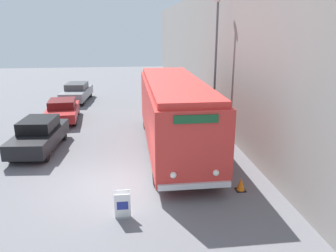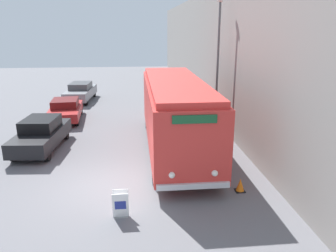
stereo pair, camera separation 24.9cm
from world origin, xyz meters
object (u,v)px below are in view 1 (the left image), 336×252
object	(u,v)px
parked_car_far	(77,92)
traffic_cone	(241,184)
parked_car_mid	(62,110)
parked_car_near	(39,135)
vintage_bus	(174,111)
sign_board	(123,205)
streetlamp	(216,48)

from	to	relation	value
parked_car_far	traffic_cone	world-z (taller)	parked_car_far
parked_car_mid	parked_car_far	size ratio (longest dim) A/B	0.90
parked_car_near	traffic_cone	xyz separation A→B (m)	(8.35, -5.24, -0.53)
vintage_bus	parked_car_mid	size ratio (longest dim) A/B	2.38
vintage_bus	parked_car_far	world-z (taller)	vintage_bus
sign_board	streetlamp	world-z (taller)	streetlamp
streetlamp	traffic_cone	world-z (taller)	streetlamp
vintage_bus	parked_car_mid	distance (m)	8.84
parked_car_near	parked_car_mid	world-z (taller)	parked_car_near
parked_car_mid	parked_car_far	distance (m)	5.91
sign_board	traffic_cone	distance (m)	4.46
sign_board	traffic_cone	size ratio (longest dim) A/B	1.79
parked_car_far	parked_car_mid	bearing A→B (deg)	-86.29
streetlamp	parked_car_mid	distance (m)	10.42
vintage_bus	parked_car_near	bearing A→B (deg)	173.87
parked_car_near	parked_car_far	distance (m)	11.21
vintage_bus	streetlamp	distance (m)	4.60
vintage_bus	parked_car_near	distance (m)	6.64
parked_car_mid	sign_board	bearing A→B (deg)	-75.85
streetlamp	parked_car_near	size ratio (longest dim) A/B	1.63
streetlamp	parked_car_near	xyz separation A→B (m)	(-9.13, -1.87, -3.91)
vintage_bus	parked_car_near	xyz separation A→B (m)	(-6.50, 0.70, -1.15)
streetlamp	parked_car_near	world-z (taller)	streetlamp
sign_board	parked_car_far	xyz separation A→B (m)	(-3.88, 17.73, 0.33)
parked_car_near	traffic_cone	world-z (taller)	parked_car_near
streetlamp	parked_car_mid	bearing A→B (deg)	159.14
sign_board	parked_car_mid	world-z (taller)	parked_car_mid
streetlamp	parked_car_far	distance (m)	13.51
streetlamp	parked_car_near	distance (m)	10.10
parked_car_far	traffic_cone	bearing A→B (deg)	-59.27
parked_car_mid	traffic_cone	world-z (taller)	parked_car_mid
parked_car_near	sign_board	bearing A→B (deg)	-53.31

